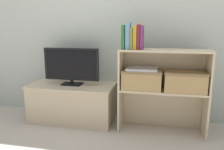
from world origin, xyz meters
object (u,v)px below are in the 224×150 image
object	(u,v)px
book_olive	(132,39)
storage_basket_right	(185,80)
storage_basket_left	(142,78)
book_mustard	(135,37)
tv	(71,65)
book_forest	(124,37)
book_skyblue	(128,36)
book_plum	(142,38)
laptop	(142,69)
book_maroon	(139,37)
tv_stand	(73,102)

from	to	relation	value
book_olive	storage_basket_right	xyz separation A→B (m)	(0.52, 0.03, -0.39)
book_olive	storage_basket_left	size ratio (longest dim) A/B	0.52
book_mustard	storage_basket_left	distance (m)	0.41
tv	storage_basket_right	bearing A→B (deg)	-4.47
book_forest	book_skyblue	size ratio (longest dim) A/B	0.91
book_plum	laptop	world-z (taller)	book_plum
tv	storage_basket_left	world-z (taller)	tv
book_mustard	storage_basket_right	world-z (taller)	book_mustard
book_mustard	laptop	distance (m)	0.32
storage_basket_right	book_forest	bearing A→B (deg)	-177.53
book_maroon	book_plum	world-z (taller)	book_maroon
book_mustard	book_forest	bearing A→B (deg)	180.00
book_olive	storage_basket_left	world-z (taller)	book_olive
book_forest	book_plum	bearing A→B (deg)	0.00
book_olive	storage_basket_right	bearing A→B (deg)	2.84
tv_stand	book_plum	xyz separation A→B (m)	(0.78, -0.12, 0.75)
tv_stand	book_mustard	xyz separation A→B (m)	(0.72, -0.12, 0.75)
tv	book_plum	distance (m)	0.85
tv	book_mustard	bearing A→B (deg)	-9.47
book_forest	storage_basket_left	world-z (taller)	book_forest
storage_basket_right	laptop	xyz separation A→B (m)	(-0.41, 0.00, 0.10)
book_mustard	storage_basket_left	xyz separation A→B (m)	(0.07, 0.03, -0.41)
storage_basket_left	storage_basket_right	bearing A→B (deg)	0.00
laptop	book_olive	bearing A→B (deg)	-166.33
book_skyblue	book_mustard	xyz separation A→B (m)	(0.07, 0.00, -0.01)
storage_basket_left	laptop	xyz separation A→B (m)	(0.00, 0.00, 0.10)
book_plum	tv	bearing A→B (deg)	171.31
tv_stand	book_forest	size ratio (longest dim) A/B	4.16
tv_stand	book_plum	bearing A→B (deg)	-8.80
tv_stand	book_maroon	distance (m)	1.07
book_forest	book_maroon	xyz separation A→B (m)	(0.14, 0.00, 0.00)
laptop	book_forest	bearing A→B (deg)	-171.97
tv	book_maroon	size ratio (longest dim) A/B	2.67
tv_stand	storage_basket_right	world-z (taller)	storage_basket_right
book_maroon	laptop	distance (m)	0.32
book_mustard	book_maroon	world-z (taller)	book_maroon
tv	book_plum	size ratio (longest dim) A/B	2.80
book_maroon	laptop	size ratio (longest dim) A/B	0.78
book_mustard	book_plum	distance (m)	0.07
book_forest	book_mustard	size ratio (longest dim) A/B	1.02
laptop	storage_basket_left	bearing A→B (deg)	0.00
book_forest	book_mustard	distance (m)	0.11
book_maroon	book_plum	size ratio (longest dim) A/B	1.05
book_forest	book_maroon	bearing A→B (deg)	0.00
tv_stand	book_olive	distance (m)	1.01
book_maroon	storage_basket_left	xyz separation A→B (m)	(0.04, 0.03, -0.41)
book_skyblue	book_maroon	xyz separation A→B (m)	(0.10, 0.00, -0.01)
storage_basket_left	book_plum	bearing A→B (deg)	-105.77
book_olive	book_maroon	distance (m)	0.07
book_forest	book_plum	size ratio (longest dim) A/B	1.03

